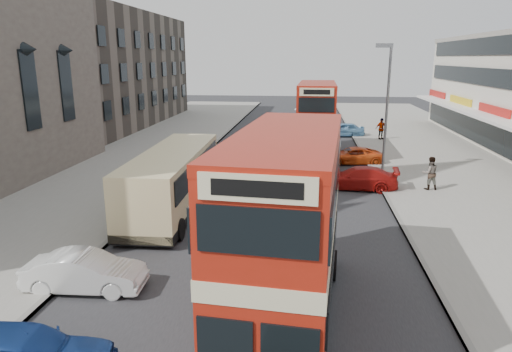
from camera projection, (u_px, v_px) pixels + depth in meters
The scene contains 18 objects.
ground at pixel (235, 337), 12.28m from camera, with size 160.00×160.00×0.00m, color #28282B.
road_surface at pixel (280, 166), 31.51m from camera, with size 12.00×90.00×0.01m, color #28282B.
pavement_right at pixel (461, 170), 30.18m from camera, with size 12.00×90.00×0.15m, color gray.
pavement_left at pixel (114, 161), 32.80m from camera, with size 12.00×90.00×0.15m, color gray.
kerb_left at pixel (194, 163), 32.15m from camera, with size 0.20×90.00×0.16m, color gray.
kerb_right at pixel (370, 168), 30.82m from camera, with size 0.20×90.00×0.16m, color gray.
brick_terrace at pixel (90, 70), 49.70m from camera, with size 14.00×28.00×12.00m, color #66594C.
street_lamp at pixel (386, 100), 27.67m from camera, with size 1.00×0.20×8.12m.
bus_main at pixel (286, 228), 12.49m from camera, with size 3.33×9.70×5.24m.
bus_second at pixel (316, 120), 34.02m from camera, with size 2.89×9.74×5.33m.
coach at pixel (173, 178), 22.26m from camera, with size 2.94×10.36×2.73m.
car_left_front at pixel (85, 272), 14.61m from camera, with size 1.34×3.84×1.26m, color white.
car_right_a at pixel (358, 178), 25.94m from camera, with size 1.81×4.45×1.29m, color #A81410.
car_right_b at pixel (352, 156), 32.18m from camera, with size 1.93×4.18×1.16m, color #E34F16.
car_right_c at pixel (343, 130), 43.22m from camera, with size 1.58×3.94×1.34m, color #6098C1.
pedestrian_near at pixel (430, 173), 25.28m from camera, with size 0.69×0.47×1.88m, color gray.
pedestrian_far at pixel (381, 129), 40.94m from camera, with size 1.12×0.47×1.91m, color gray.
cyclist at pixel (332, 151), 33.39m from camera, with size 0.73×1.66×1.97m.
Camera 1 is at (1.79, -10.65, 7.30)m, focal length 31.93 mm.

